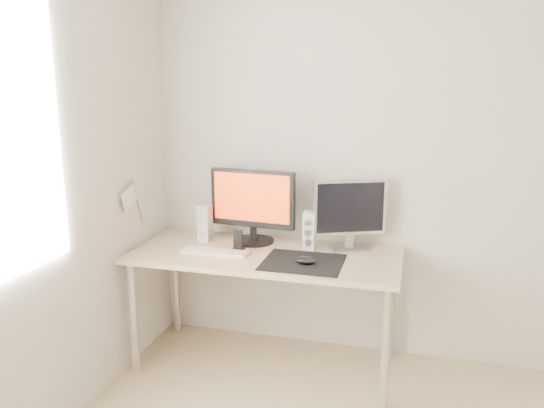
{
  "coord_description": "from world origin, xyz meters",
  "views": [
    {
      "loc": [
        -0.09,
        -1.52,
        1.72
      ],
      "look_at": [
        -0.91,
        1.47,
        1.01
      ],
      "focal_mm": 35.0,
      "sensor_mm": 36.0,
      "label": 1
    }
  ],
  "objects_px": {
    "desk": "(265,265)",
    "phone_dock": "(238,244)",
    "keyboard": "(215,252)",
    "speaker_left": "(205,223)",
    "main_monitor": "(253,204)",
    "speaker_right": "(309,231)",
    "mouse": "(305,260)",
    "second_monitor": "(350,211)"
  },
  "relations": [
    {
      "from": "phone_dock",
      "to": "speaker_left",
      "type": "bearing_deg",
      "value": 154.07
    },
    {
      "from": "desk",
      "to": "phone_dock",
      "type": "relative_size",
      "value": 12.55
    },
    {
      "from": "speaker_left",
      "to": "phone_dock",
      "type": "bearing_deg",
      "value": -25.93
    },
    {
      "from": "speaker_left",
      "to": "phone_dock",
      "type": "distance_m",
      "value": 0.31
    },
    {
      "from": "main_monitor",
      "to": "phone_dock",
      "type": "bearing_deg",
      "value": -101.19
    },
    {
      "from": "speaker_right",
      "to": "phone_dock",
      "type": "distance_m",
      "value": 0.44
    },
    {
      "from": "desk",
      "to": "second_monitor",
      "type": "xyz_separation_m",
      "value": [
        0.47,
        0.2,
        0.32
      ]
    },
    {
      "from": "second_monitor",
      "to": "speaker_left",
      "type": "height_order",
      "value": "second_monitor"
    },
    {
      "from": "mouse",
      "to": "speaker_right",
      "type": "relative_size",
      "value": 0.49
    },
    {
      "from": "mouse",
      "to": "desk",
      "type": "distance_m",
      "value": 0.33
    },
    {
      "from": "desk",
      "to": "second_monitor",
      "type": "bearing_deg",
      "value": 23.12
    },
    {
      "from": "desk",
      "to": "main_monitor",
      "type": "distance_m",
      "value": 0.4
    },
    {
      "from": "mouse",
      "to": "speaker_right",
      "type": "height_order",
      "value": "speaker_right"
    },
    {
      "from": "main_monitor",
      "to": "second_monitor",
      "type": "xyz_separation_m",
      "value": [
        0.6,
        0.02,
        -0.01
      ]
    },
    {
      "from": "main_monitor",
      "to": "second_monitor",
      "type": "height_order",
      "value": "main_monitor"
    },
    {
      "from": "mouse",
      "to": "desk",
      "type": "bearing_deg",
      "value": 152.56
    },
    {
      "from": "mouse",
      "to": "speaker_right",
      "type": "distance_m",
      "value": 0.29
    },
    {
      "from": "speaker_left",
      "to": "speaker_right",
      "type": "bearing_deg",
      "value": 0.19
    },
    {
      "from": "speaker_left",
      "to": "speaker_right",
      "type": "relative_size",
      "value": 1.0
    },
    {
      "from": "main_monitor",
      "to": "second_monitor",
      "type": "distance_m",
      "value": 0.6
    },
    {
      "from": "mouse",
      "to": "keyboard",
      "type": "relative_size",
      "value": 0.28
    },
    {
      "from": "mouse",
      "to": "main_monitor",
      "type": "height_order",
      "value": "main_monitor"
    },
    {
      "from": "second_monitor",
      "to": "speaker_right",
      "type": "bearing_deg",
      "value": -163.18
    },
    {
      "from": "second_monitor",
      "to": "mouse",
      "type": "bearing_deg",
      "value": -119.73
    },
    {
      "from": "desk",
      "to": "speaker_right",
      "type": "height_order",
      "value": "speaker_right"
    },
    {
      "from": "speaker_right",
      "to": "keyboard",
      "type": "bearing_deg",
      "value": -158.09
    },
    {
      "from": "second_monitor",
      "to": "phone_dock",
      "type": "distance_m",
      "value": 0.7
    },
    {
      "from": "keyboard",
      "to": "speaker_left",
      "type": "bearing_deg",
      "value": 125.41
    },
    {
      "from": "main_monitor",
      "to": "phone_dock",
      "type": "relative_size",
      "value": 4.33
    },
    {
      "from": "speaker_right",
      "to": "keyboard",
      "type": "distance_m",
      "value": 0.58
    },
    {
      "from": "mouse",
      "to": "phone_dock",
      "type": "bearing_deg",
      "value": 162.31
    },
    {
      "from": "speaker_left",
      "to": "main_monitor",
      "type": "bearing_deg",
      "value": 9.76
    },
    {
      "from": "main_monitor",
      "to": "speaker_right",
      "type": "height_order",
      "value": "main_monitor"
    },
    {
      "from": "desk",
      "to": "phone_dock",
      "type": "distance_m",
      "value": 0.21
    },
    {
      "from": "mouse",
      "to": "phone_dock",
      "type": "xyz_separation_m",
      "value": [
        -0.44,
        0.14,
        0.01
      ]
    },
    {
      "from": "speaker_right",
      "to": "phone_dock",
      "type": "bearing_deg",
      "value": -162.09
    },
    {
      "from": "phone_dock",
      "to": "speaker_right",
      "type": "bearing_deg",
      "value": 17.91
    },
    {
      "from": "second_monitor",
      "to": "phone_dock",
      "type": "bearing_deg",
      "value": -162.48
    },
    {
      "from": "mouse",
      "to": "keyboard",
      "type": "distance_m",
      "value": 0.57
    },
    {
      "from": "main_monitor",
      "to": "speaker_left",
      "type": "relative_size",
      "value": 2.33
    },
    {
      "from": "mouse",
      "to": "desk",
      "type": "xyz_separation_m",
      "value": [
        -0.27,
        0.14,
        -0.1
      ]
    },
    {
      "from": "desk",
      "to": "keyboard",
      "type": "xyz_separation_m",
      "value": [
        -0.29,
        -0.08,
        0.09
      ]
    }
  ]
}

